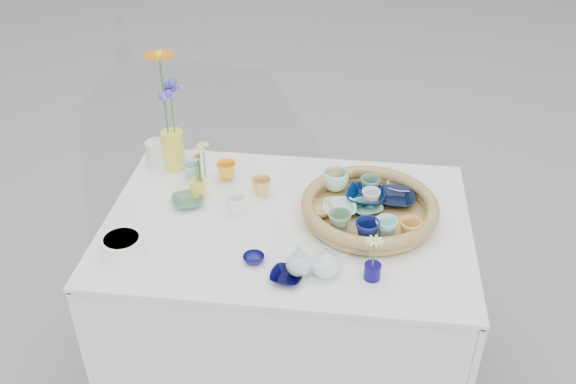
# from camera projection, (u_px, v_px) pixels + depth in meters

# --- Properties ---
(ground) EXTENTS (80.00, 80.00, 0.00)m
(ground) POSITION_uv_depth(u_px,v_px,m) (287.00, 368.00, 2.65)
(ground) COLOR gray
(display_table) EXTENTS (1.26, 0.86, 0.77)m
(display_table) POSITION_uv_depth(u_px,v_px,m) (287.00, 368.00, 2.65)
(display_table) COLOR white
(display_table) RESTS_ON ground
(wicker_tray) EXTENTS (0.47, 0.47, 0.08)m
(wicker_tray) POSITION_uv_depth(u_px,v_px,m) (369.00, 209.00, 2.21)
(wicker_tray) COLOR brown
(wicker_tray) RESTS_ON display_table
(tray_ceramic_0) EXTENTS (0.16, 0.16, 0.03)m
(tray_ceramic_0) POSITION_uv_depth(u_px,v_px,m) (366.00, 196.00, 2.28)
(tray_ceramic_0) COLOR #021442
(tray_ceramic_0) RESTS_ON wicker_tray
(tray_ceramic_1) EXTENTS (0.14, 0.14, 0.03)m
(tray_ceramic_1) POSITION_uv_depth(u_px,v_px,m) (396.00, 198.00, 2.27)
(tray_ceramic_1) COLOR black
(tray_ceramic_1) RESTS_ON wicker_tray
(tray_ceramic_2) EXTENTS (0.09, 0.09, 0.07)m
(tray_ceramic_2) POSITION_uv_depth(u_px,v_px,m) (410.00, 229.00, 2.09)
(tray_ceramic_2) COLOR #E5A54C
(tray_ceramic_2) RESTS_ON wicker_tray
(tray_ceramic_3) EXTENTS (0.14, 0.14, 0.03)m
(tray_ceramic_3) POSITION_uv_depth(u_px,v_px,m) (366.00, 208.00, 2.23)
(tray_ceramic_3) COLOR #59A37B
(tray_ceramic_3) RESTS_ON wicker_tray
(tray_ceramic_4) EXTENTS (0.10, 0.10, 0.07)m
(tray_ceramic_4) POSITION_uv_depth(u_px,v_px,m) (339.00, 222.00, 2.12)
(tray_ceramic_4) COLOR gray
(tray_ceramic_4) RESTS_ON wicker_tray
(tray_ceramic_5) EXTENTS (0.13, 0.13, 0.03)m
(tray_ceramic_5) POSITION_uv_depth(u_px,v_px,m) (339.00, 209.00, 2.22)
(tray_ceramic_5) COLOR #A5EBE2
(tray_ceramic_5) RESTS_ON wicker_tray
(tray_ceramic_6) EXTENTS (0.13, 0.13, 0.08)m
(tray_ceramic_6) POSITION_uv_depth(u_px,v_px,m) (335.00, 180.00, 2.33)
(tray_ceramic_6) COLOR #AEF3D6
(tray_ceramic_6) RESTS_ON wicker_tray
(tray_ceramic_7) EXTENTS (0.07, 0.07, 0.06)m
(tray_ceramic_7) POSITION_uv_depth(u_px,v_px,m) (371.00, 198.00, 2.25)
(tray_ceramic_7) COLOR silver
(tray_ceramic_7) RESTS_ON wicker_tray
(tray_ceramic_8) EXTENTS (0.11, 0.11, 0.03)m
(tray_ceramic_8) POSITION_uv_depth(u_px,v_px,m) (401.00, 186.00, 2.35)
(tray_ceramic_8) COLOR #9ABADD
(tray_ceramic_8) RESTS_ON wicker_tray
(tray_ceramic_9) EXTENTS (0.10, 0.10, 0.08)m
(tray_ceramic_9) POSITION_uv_depth(u_px,v_px,m) (367.00, 231.00, 2.08)
(tray_ceramic_9) COLOR #0F1851
(tray_ceramic_9) RESTS_ON wicker_tray
(tray_ceramic_10) EXTENTS (0.10, 0.10, 0.03)m
(tray_ceramic_10) POSITION_uv_depth(u_px,v_px,m) (319.00, 210.00, 2.22)
(tray_ceramic_10) COLOR #E0BE66
(tray_ceramic_10) RESTS_ON wicker_tray
(tray_ceramic_11) EXTENTS (0.08, 0.08, 0.07)m
(tray_ceramic_11) POSITION_uv_depth(u_px,v_px,m) (386.00, 228.00, 2.10)
(tray_ceramic_11) COLOR #96E8E3
(tray_ceramic_11) RESTS_ON wicker_tray
(tray_ceramic_12) EXTENTS (0.07, 0.07, 0.07)m
(tray_ceramic_12) POSITION_uv_depth(u_px,v_px,m) (370.00, 186.00, 2.31)
(tray_ceramic_12) COLOR #54856B
(tray_ceramic_12) RESTS_ON wicker_tray
(loose_ceramic_0) EXTENTS (0.08, 0.08, 0.07)m
(loose_ceramic_0) POSITION_uv_depth(u_px,v_px,m) (227.00, 171.00, 2.42)
(loose_ceramic_0) COLOR #F1A71E
(loose_ceramic_0) RESTS_ON display_table
(loose_ceramic_1) EXTENTS (0.09, 0.09, 0.07)m
(loose_ceramic_1) POSITION_uv_depth(u_px,v_px,m) (262.00, 187.00, 2.34)
(loose_ceramic_1) COLOR #D7AF56
(loose_ceramic_1) RESTS_ON display_table
(loose_ceramic_2) EXTENTS (0.15, 0.15, 0.03)m
(loose_ceramic_2) POSITION_uv_depth(u_px,v_px,m) (188.00, 201.00, 2.30)
(loose_ceramic_2) COLOR #467756
(loose_ceramic_2) RESTS_ON display_table
(loose_ceramic_3) EXTENTS (0.08, 0.08, 0.07)m
(loose_ceramic_3) POSITION_uv_depth(u_px,v_px,m) (236.00, 204.00, 2.25)
(loose_ceramic_3) COLOR white
(loose_ceramic_3) RESTS_ON display_table
(loose_ceramic_4) EXTENTS (0.09, 0.09, 0.02)m
(loose_ceramic_4) POSITION_uv_depth(u_px,v_px,m) (254.00, 259.00, 2.04)
(loose_ceramic_4) COLOR #0D0C50
(loose_ceramic_4) RESTS_ON display_table
(loose_ceramic_5) EXTENTS (0.07, 0.07, 0.06)m
(loose_ceramic_5) POSITION_uv_depth(u_px,v_px,m) (193.00, 171.00, 2.43)
(loose_ceramic_5) COLOR #86D7C5
(loose_ceramic_5) RESTS_ON display_table
(loose_ceramic_6) EXTENTS (0.12, 0.12, 0.02)m
(loose_ceramic_6) POSITION_uv_depth(u_px,v_px,m) (287.00, 277.00, 1.96)
(loose_ceramic_6) COLOR black
(loose_ceramic_6) RESTS_ON display_table
(fluted_bowl) EXTENTS (0.17, 0.17, 0.07)m
(fluted_bowl) POSITION_uv_depth(u_px,v_px,m) (123.00, 247.00, 2.05)
(fluted_bowl) COLOR white
(fluted_bowl) RESTS_ON display_table
(bud_vase_paleblue) EXTENTS (0.10, 0.10, 0.12)m
(bud_vase_paleblue) POSITION_uv_depth(u_px,v_px,m) (299.00, 259.00, 1.96)
(bud_vase_paleblue) COLOR #A4CCD3
(bud_vase_paleblue) RESTS_ON display_table
(bud_vase_seafoam) EXTENTS (0.10, 0.10, 0.10)m
(bud_vase_seafoam) POSITION_uv_depth(u_px,v_px,m) (326.00, 261.00, 1.97)
(bud_vase_seafoam) COLOR silver
(bud_vase_seafoam) RESTS_ON display_table
(bud_vase_cobalt) EXTENTS (0.06, 0.06, 0.05)m
(bud_vase_cobalt) POSITION_uv_depth(u_px,v_px,m) (372.00, 271.00, 1.96)
(bud_vase_cobalt) COLOR #0D0558
(bud_vase_cobalt) RESTS_ON display_table
(single_daisy) EXTENTS (0.07, 0.07, 0.12)m
(single_daisy) POSITION_uv_depth(u_px,v_px,m) (374.00, 254.00, 1.92)
(single_daisy) COLOR white
(single_daisy) RESTS_ON bud_vase_cobalt
(tall_vase_yellow) EXTENTS (0.09, 0.09, 0.16)m
(tall_vase_yellow) POSITION_uv_depth(u_px,v_px,m) (173.00, 150.00, 2.47)
(tall_vase_yellow) COLOR gold
(tall_vase_yellow) RESTS_ON display_table
(gerbera) EXTENTS (0.14, 0.14, 0.33)m
(gerbera) POSITION_uv_depth(u_px,v_px,m) (164.00, 95.00, 2.33)
(gerbera) COLOR orange
(gerbera) RESTS_ON tall_vase_yellow
(hydrangea) EXTENTS (0.09, 0.09, 0.24)m
(hydrangea) POSITION_uv_depth(u_px,v_px,m) (173.00, 111.00, 2.37)
(hydrangea) COLOR #453CB1
(hydrangea) RESTS_ON tall_vase_yellow
(white_pitcher) EXTENTS (0.14, 0.13, 0.11)m
(white_pitcher) POSITION_uv_depth(u_px,v_px,m) (157.00, 155.00, 2.48)
(white_pitcher) COLOR silver
(white_pitcher) RESTS_ON display_table
(daisy_cup) EXTENTS (0.08, 0.08, 0.06)m
(daisy_cup) POSITION_uv_depth(u_px,v_px,m) (198.00, 189.00, 2.33)
(daisy_cup) COLOR yellow
(daisy_cup) RESTS_ON display_table
(daisy_posy) EXTENTS (0.10, 0.10, 0.14)m
(daisy_posy) POSITION_uv_depth(u_px,v_px,m) (200.00, 163.00, 2.28)
(daisy_posy) COLOR silver
(daisy_posy) RESTS_ON daisy_cup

